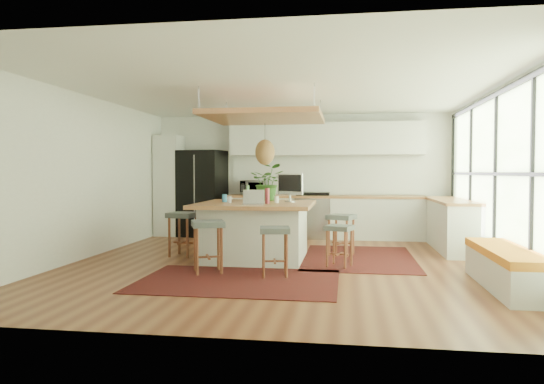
% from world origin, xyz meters
% --- Properties ---
extents(floor, '(7.00, 7.00, 0.00)m').
position_xyz_m(floor, '(0.00, 0.00, 0.00)').
color(floor, '#562918').
rests_on(floor, ground).
extents(ceiling, '(7.00, 7.00, 0.00)m').
position_xyz_m(ceiling, '(0.00, 0.00, 2.70)').
color(ceiling, white).
rests_on(ceiling, ground).
extents(wall_back, '(6.50, 0.00, 6.50)m').
position_xyz_m(wall_back, '(0.00, 3.50, 1.35)').
color(wall_back, silver).
rests_on(wall_back, ground).
extents(wall_front, '(6.50, 0.00, 6.50)m').
position_xyz_m(wall_front, '(0.00, -3.50, 1.35)').
color(wall_front, silver).
rests_on(wall_front, ground).
extents(wall_left, '(0.00, 7.00, 7.00)m').
position_xyz_m(wall_left, '(-3.25, 0.00, 1.35)').
color(wall_left, silver).
rests_on(wall_left, ground).
extents(wall_right, '(0.00, 7.00, 7.00)m').
position_xyz_m(wall_right, '(3.25, 0.00, 1.35)').
color(wall_right, silver).
rests_on(wall_right, ground).
extents(window_wall, '(0.10, 6.20, 2.60)m').
position_xyz_m(window_wall, '(3.22, 0.00, 1.40)').
color(window_wall, black).
rests_on(window_wall, wall_right).
extents(pantry, '(0.55, 0.60, 2.25)m').
position_xyz_m(pantry, '(-2.95, 3.18, 1.12)').
color(pantry, silver).
rests_on(pantry, floor).
extents(back_counter_base, '(4.20, 0.60, 0.88)m').
position_xyz_m(back_counter_base, '(0.55, 3.18, 0.44)').
color(back_counter_base, silver).
rests_on(back_counter_base, floor).
extents(back_counter_top, '(4.24, 0.64, 0.05)m').
position_xyz_m(back_counter_top, '(0.55, 3.18, 0.90)').
color(back_counter_top, '#985A36').
rests_on(back_counter_top, back_counter_base).
extents(backsplash, '(4.20, 0.02, 0.80)m').
position_xyz_m(backsplash, '(0.55, 3.48, 1.35)').
color(backsplash, white).
rests_on(backsplash, wall_back).
extents(upper_cabinets, '(4.20, 0.34, 0.70)m').
position_xyz_m(upper_cabinets, '(0.55, 3.32, 2.15)').
color(upper_cabinets, silver).
rests_on(upper_cabinets, wall_back).
extents(range, '(0.76, 0.62, 1.00)m').
position_xyz_m(range, '(0.30, 3.18, 0.50)').
color(range, '#A5A5AA').
rests_on(range, floor).
extents(right_counter_base, '(0.60, 2.50, 0.88)m').
position_xyz_m(right_counter_base, '(2.93, 2.00, 0.44)').
color(right_counter_base, silver).
rests_on(right_counter_base, floor).
extents(right_counter_top, '(0.64, 2.54, 0.05)m').
position_xyz_m(right_counter_top, '(2.93, 2.00, 0.90)').
color(right_counter_top, '#985A36').
rests_on(right_counter_top, right_counter_base).
extents(window_bench, '(0.52, 2.00, 0.50)m').
position_xyz_m(window_bench, '(2.95, -1.20, 0.25)').
color(window_bench, silver).
rests_on(window_bench, floor).
extents(ceiling_panel, '(1.86, 1.86, 0.80)m').
position_xyz_m(ceiling_panel, '(-0.30, 0.40, 2.05)').
color(ceiling_panel, '#985A36').
rests_on(ceiling_panel, ceiling).
extents(rug_near, '(2.60, 1.80, 0.01)m').
position_xyz_m(rug_near, '(-0.38, -1.28, 0.01)').
color(rug_near, black).
rests_on(rug_near, floor).
extents(rug_right, '(1.80, 2.60, 0.01)m').
position_xyz_m(rug_right, '(1.22, 0.73, 0.01)').
color(rug_right, black).
rests_on(rug_right, floor).
extents(fridge, '(1.06, 0.89, 1.91)m').
position_xyz_m(fridge, '(-2.17, 3.16, 0.93)').
color(fridge, black).
rests_on(fridge, floor).
extents(island, '(1.85, 1.85, 0.93)m').
position_xyz_m(island, '(-0.45, 0.39, 0.47)').
color(island, '#985A36').
rests_on(island, floor).
extents(stool_near_left, '(0.57, 0.57, 0.74)m').
position_xyz_m(stool_near_left, '(-0.91, -0.82, 0.35)').
color(stool_near_left, '#424849').
rests_on(stool_near_left, floor).
extents(stool_near_right, '(0.46, 0.46, 0.68)m').
position_xyz_m(stool_near_right, '(0.05, -0.91, 0.35)').
color(stool_near_right, '#424849').
rests_on(stool_near_right, floor).
extents(stool_right_front, '(0.47, 0.47, 0.63)m').
position_xyz_m(stool_right_front, '(0.91, -0.09, 0.35)').
color(stool_right_front, '#424849').
rests_on(stool_right_front, floor).
extents(stool_right_back, '(0.54, 0.54, 0.70)m').
position_xyz_m(stool_right_back, '(0.93, 0.95, 0.35)').
color(stool_right_back, '#424849').
rests_on(stool_right_back, floor).
extents(stool_left_side, '(0.51, 0.51, 0.75)m').
position_xyz_m(stool_left_side, '(-1.73, 0.50, 0.35)').
color(stool_left_side, '#424849').
rests_on(stool_left_side, floor).
extents(laptop, '(0.37, 0.39, 0.25)m').
position_xyz_m(laptop, '(-0.39, -0.17, 1.05)').
color(laptop, '#A5A5AA').
rests_on(laptop, island).
extents(monitor, '(0.54, 0.42, 0.48)m').
position_xyz_m(monitor, '(0.08, 0.67, 1.19)').
color(monitor, '#A5A5AA').
rests_on(monitor, island).
extents(microwave, '(0.59, 0.34, 0.39)m').
position_xyz_m(microwave, '(-0.99, 3.20, 1.12)').
color(microwave, '#A5A5AA').
rests_on(microwave, back_counter_top).
extents(island_plant, '(0.59, 0.65, 0.50)m').
position_xyz_m(island_plant, '(-0.34, 0.96, 1.18)').
color(island_plant, '#1E4C19').
rests_on(island_plant, island).
extents(island_bowl, '(0.23, 0.23, 0.05)m').
position_xyz_m(island_bowl, '(-1.05, 0.87, 0.95)').
color(island_bowl, white).
rests_on(island_bowl, island).
extents(island_bottle_0, '(0.07, 0.07, 0.19)m').
position_xyz_m(island_bottle_0, '(-1.00, 0.49, 1.03)').
color(island_bottle_0, '#3796DD').
rests_on(island_bottle_0, island).
extents(island_bottle_1, '(0.07, 0.07, 0.19)m').
position_xyz_m(island_bottle_1, '(-0.85, 0.24, 1.03)').
color(island_bottle_1, white).
rests_on(island_bottle_1, island).
extents(island_bottle_2, '(0.07, 0.07, 0.19)m').
position_xyz_m(island_bottle_2, '(-0.20, 0.09, 1.03)').
color(island_bottle_2, '#91303B').
rests_on(island_bottle_2, island).
extents(island_bottle_3, '(0.07, 0.07, 0.19)m').
position_xyz_m(island_bottle_3, '(-0.10, 0.44, 1.03)').
color(island_bottle_3, white).
rests_on(island_bottle_3, island).
extents(island_bottle_4, '(0.07, 0.07, 0.19)m').
position_xyz_m(island_bottle_4, '(-0.65, 0.64, 1.03)').
color(island_bottle_4, '#518752').
rests_on(island_bottle_4, island).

